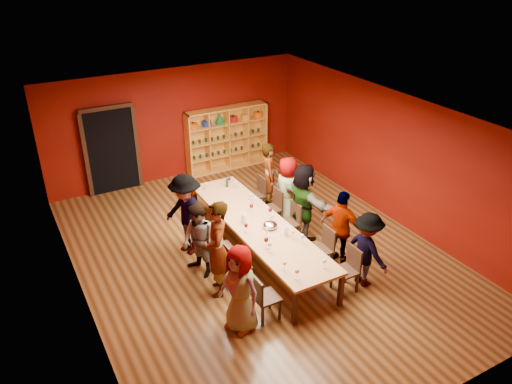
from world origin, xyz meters
The scene contains 45 objects.
room_shell centered at (0.00, 0.00, 1.50)m, with size 7.10×9.10×3.04m.
tasting_table centered at (0.00, 0.00, 0.70)m, with size 1.10×4.50×0.75m.
doorway centered at (-1.80, 4.43, 1.12)m, with size 1.40×0.17×2.30m.
shelving_unit centered at (1.40, 4.32, 0.98)m, with size 2.40×0.40×1.80m.
chair_person_left_0 centered at (-0.91, -1.79, 0.50)m, with size 0.42×0.42×0.89m.
person_left_0 centered at (-1.34, -1.79, 0.80)m, with size 0.79×0.43×1.61m, color silver.
chair_person_left_1 centered at (-0.91, -0.74, 0.50)m, with size 0.42×0.42×0.89m.
person_left_1 centered at (-1.25, -0.74, 0.94)m, with size 0.69×0.50×1.89m, color white.
chair_person_left_2 centered at (-0.91, -0.06, 0.50)m, with size 0.42×0.42×0.89m.
person_left_2 centered at (-1.32, -0.06, 0.76)m, with size 0.74×0.41×1.52m, color #4A4A4F.
chair_person_left_3 centered at (-0.91, 0.80, 0.50)m, with size 0.42×0.42×0.89m.
person_left_3 centered at (-1.23, 0.80, 0.89)m, with size 1.15×0.47×1.77m, color tan.
chair_person_right_0 centered at (0.91, -1.85, 0.50)m, with size 0.42×0.42×0.89m.
person_right_0 centered at (1.30, -1.85, 0.76)m, with size 0.98×0.40×1.51m, color pink.
chair_person_right_1 centered at (0.91, -1.06, 0.50)m, with size 0.42×0.42×0.89m.
person_right_1 centered at (1.32, -1.06, 0.80)m, with size 0.94×0.43×1.60m, color white.
chair_person_right_2 centered at (0.91, 0.13, 0.50)m, with size 0.42×0.42×0.89m.
person_right_2 centered at (1.20, 0.13, 0.87)m, with size 1.61×0.46×1.74m, color #505055.
chair_person_right_3 centered at (0.91, 0.87, 0.50)m, with size 0.42×0.42×0.89m.
person_right_3 centered at (1.27, 0.87, 0.80)m, with size 0.78×0.43×1.60m, color #49494E.
chair_person_right_4 centered at (0.91, 1.64, 0.50)m, with size 0.42×0.42×0.89m.
person_right_4 centered at (1.23, 1.64, 0.84)m, with size 0.61×0.45×1.69m, color #16173D.
wine_glass_0 centered at (0.32, 1.62, 0.89)m, with size 0.08×0.08×0.19m.
wine_glass_1 centered at (-0.31, -1.02, 0.90)m, with size 0.08×0.08×0.20m.
wine_glass_2 centered at (0.34, 0.70, 0.89)m, with size 0.08×0.08×0.19m.
wine_glass_3 centered at (-0.30, -0.86, 0.91)m, with size 0.09×0.09×0.22m.
wine_glass_4 centered at (0.36, -1.07, 0.90)m, with size 0.08×0.08×0.21m.
wine_glass_5 centered at (0.35, 0.09, 0.90)m, with size 0.09×0.09×0.21m.
wine_glass_6 centered at (-0.37, -0.20, 0.89)m, with size 0.08×0.08×0.20m.
wine_glass_7 centered at (-0.38, -1.64, 0.89)m, with size 0.08×0.08×0.19m.
wine_glass_8 centered at (0.28, -0.11, 0.88)m, with size 0.07×0.07×0.18m.
wine_glass_9 centered at (0.27, -1.92, 0.88)m, with size 0.07×0.07×0.18m.
wine_glass_10 centered at (-0.09, -0.54, 0.91)m, with size 0.09×0.09×0.21m.
wine_glass_11 centered at (0.31, -0.85, 0.89)m, with size 0.08×0.08×0.19m.
wine_glass_12 centered at (-0.33, -1.96, 0.90)m, with size 0.09×0.09×0.21m.
wine_glass_13 centered at (-0.36, 0.91, 0.88)m, with size 0.07×0.07×0.18m.
wine_glass_14 centered at (0.09, 0.43, 0.91)m, with size 0.09×0.09×0.21m.
wine_glass_15 centered at (-0.30, 0.79, 0.88)m, with size 0.07×0.07×0.18m.
wine_glass_16 centered at (-0.30, 1.90, 0.88)m, with size 0.07×0.07×0.18m.
wine_glass_17 centered at (0.30, 1.90, 0.88)m, with size 0.07×0.07×0.18m.
wine_glass_18 centered at (0.32, 0.92, 0.88)m, with size 0.07×0.07×0.18m.
spittoon_bowl centered at (0.12, -0.30, 0.82)m, with size 0.29×0.29×0.16m, color #ACAEB3.
carafe_a centered at (-0.26, 0.13, 0.85)m, with size 0.11×0.11×0.23m.
carafe_b centered at (0.25, -0.70, 0.85)m, with size 0.11×0.11×0.23m.
wine_bottle centered at (0.18, 1.79, 0.85)m, with size 0.08×0.08×0.27m.
Camera 1 is at (-4.29, -7.66, 5.95)m, focal length 35.00 mm.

